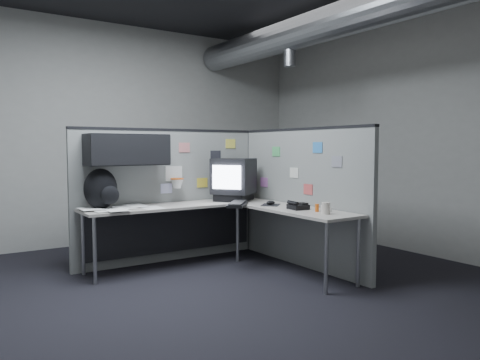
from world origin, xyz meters
TOP-DOWN VIEW (x-y plane):
  - room at (0.56, 0.00)m, footprint 5.62×5.62m
  - partition_back at (-0.25, 1.23)m, footprint 2.44×0.42m
  - partition_right at (1.10, 0.22)m, footprint 0.07×2.23m
  - desk at (0.15, 0.70)m, footprint 2.31×2.11m
  - monitor at (0.64, 0.97)m, footprint 0.65×0.65m
  - keyboard at (0.39, 0.50)m, footprint 0.47×0.49m
  - mouse at (0.74, 0.33)m, footprint 0.31×0.30m
  - phone at (0.76, -0.12)m, footprint 0.20×0.22m
  - bottles at (0.84, -0.43)m, footprint 0.14×0.16m
  - cup at (0.76, -0.56)m, footprint 0.10×0.10m
  - papers at (-0.83, 0.96)m, footprint 0.85×0.55m
  - backpack at (-1.01, 1.07)m, footprint 0.38×0.34m

SIDE VIEW (x-z plane):
  - desk at x=0.15m, z-range 0.25..0.98m
  - papers at x=-0.83m, z-range 0.73..0.75m
  - mouse at x=0.74m, z-range 0.72..0.77m
  - keyboard at x=0.39m, z-range 0.73..0.77m
  - bottles at x=0.84m, z-range 0.72..0.81m
  - phone at x=0.76m, z-range 0.72..0.81m
  - cup at x=0.76m, z-range 0.73..0.85m
  - partition_right at x=1.10m, z-range 0.00..1.63m
  - backpack at x=-1.01m, z-range 0.72..1.17m
  - partition_back at x=-0.25m, z-range 0.18..1.81m
  - monitor at x=0.64m, z-range 0.74..1.27m
  - room at x=0.56m, z-range 0.49..3.71m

